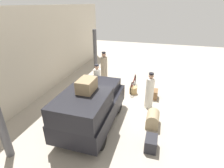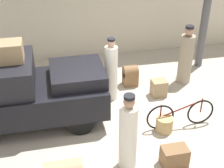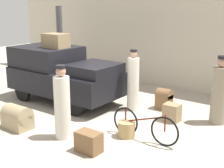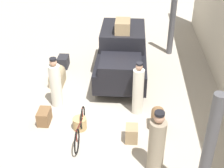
{
  "view_description": "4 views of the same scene",
  "coord_description": "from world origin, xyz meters",
  "px_view_note": "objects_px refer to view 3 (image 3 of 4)",
  "views": [
    {
      "loc": [
        -7.29,
        -2.01,
        4.6
      ],
      "look_at": [
        0.2,
        0.2,
        0.95
      ],
      "focal_mm": 28.0,
      "sensor_mm": 36.0,
      "label": 1
    },
    {
      "loc": [
        -1.22,
        -6.36,
        4.86
      ],
      "look_at": [
        0.2,
        0.2,
        0.95
      ],
      "focal_mm": 50.0,
      "sensor_mm": 36.0,
      "label": 2
    },
    {
      "loc": [
        5.21,
        -6.48,
        3.13
      ],
      "look_at": [
        0.2,
        0.2,
        0.95
      ],
      "focal_mm": 50.0,
      "sensor_mm": 36.0,
      "label": 3
    },
    {
      "loc": [
        8.61,
        0.8,
        6.18
      ],
      "look_at": [
        0.2,
        0.2,
        0.95
      ],
      "focal_mm": 50.0,
      "sensor_mm": 36.0,
      "label": 4
    }
  ],
  "objects_px": {
    "wicker_basket": "(127,129)",
    "suitcase_tan_flat": "(164,99)",
    "porter_lifting_near_truck": "(62,105)",
    "trunk_on_truck_roof": "(56,41)",
    "conductor_in_dark_uniform": "(133,82)",
    "trunk_wicker_pale": "(17,118)",
    "truck": "(62,73)",
    "bicycle": "(144,126)",
    "porter_standing_middle": "(219,93)",
    "suitcase_black_upright": "(89,142)",
    "trunk_umber_medium": "(172,113)"
  },
  "relations": [
    {
      "from": "conductor_in_dark_uniform",
      "to": "suitcase_tan_flat",
      "type": "distance_m",
      "value": 1.08
    },
    {
      "from": "suitcase_black_upright",
      "to": "trunk_umber_medium",
      "type": "bearing_deg",
      "value": 77.09
    },
    {
      "from": "porter_lifting_near_truck",
      "to": "suitcase_black_upright",
      "type": "relative_size",
      "value": 3.21
    },
    {
      "from": "truck",
      "to": "trunk_wicker_pale",
      "type": "bearing_deg",
      "value": -71.85
    },
    {
      "from": "suitcase_tan_flat",
      "to": "trunk_on_truck_roof",
      "type": "distance_m",
      "value": 3.88
    },
    {
      "from": "trunk_wicker_pale",
      "to": "wicker_basket",
      "type": "bearing_deg",
      "value": 26.26
    },
    {
      "from": "bicycle",
      "to": "conductor_in_dark_uniform",
      "type": "xyz_separation_m",
      "value": [
        -1.39,
        1.65,
        0.49
      ]
    },
    {
      "from": "trunk_umber_medium",
      "to": "trunk_on_truck_roof",
      "type": "bearing_deg",
      "value": -173.43
    },
    {
      "from": "truck",
      "to": "suitcase_black_upright",
      "type": "distance_m",
      "value": 3.9
    },
    {
      "from": "bicycle",
      "to": "wicker_basket",
      "type": "bearing_deg",
      "value": -169.06
    },
    {
      "from": "truck",
      "to": "trunk_umber_medium",
      "type": "distance_m",
      "value": 3.81
    },
    {
      "from": "suitcase_black_upright",
      "to": "trunk_on_truck_roof",
      "type": "relative_size",
      "value": 0.7
    },
    {
      "from": "porter_standing_middle",
      "to": "suitcase_tan_flat",
      "type": "relative_size",
      "value": 2.83
    },
    {
      "from": "conductor_in_dark_uniform",
      "to": "suitcase_tan_flat",
      "type": "relative_size",
      "value": 2.84
    },
    {
      "from": "bicycle",
      "to": "suitcase_black_upright",
      "type": "relative_size",
      "value": 3.18
    },
    {
      "from": "truck",
      "to": "porter_lifting_near_truck",
      "type": "bearing_deg",
      "value": -44.26
    },
    {
      "from": "bicycle",
      "to": "suitcase_tan_flat",
      "type": "relative_size",
      "value": 2.73
    },
    {
      "from": "porter_standing_middle",
      "to": "wicker_basket",
      "type": "bearing_deg",
      "value": -123.48
    },
    {
      "from": "truck",
      "to": "trunk_on_truck_roof",
      "type": "height_order",
      "value": "trunk_on_truck_roof"
    },
    {
      "from": "conductor_in_dark_uniform",
      "to": "trunk_umber_medium",
      "type": "bearing_deg",
      "value": -6.56
    },
    {
      "from": "bicycle",
      "to": "porter_lifting_near_truck",
      "type": "height_order",
      "value": "porter_lifting_near_truck"
    },
    {
      "from": "suitcase_tan_flat",
      "to": "truck",
      "type": "bearing_deg",
      "value": -158.28
    },
    {
      "from": "wicker_basket",
      "to": "conductor_in_dark_uniform",
      "type": "distance_m",
      "value": 2.08
    },
    {
      "from": "bicycle",
      "to": "suitcase_tan_flat",
      "type": "xyz_separation_m",
      "value": [
        -0.67,
        2.26,
        -0.03
      ]
    },
    {
      "from": "wicker_basket",
      "to": "trunk_umber_medium",
      "type": "xyz_separation_m",
      "value": [
        0.42,
        1.57,
        0.05
      ]
    },
    {
      "from": "porter_standing_middle",
      "to": "trunk_on_truck_roof",
      "type": "xyz_separation_m",
      "value": [
        -4.98,
        -1.07,
        1.13
      ]
    },
    {
      "from": "wicker_basket",
      "to": "suitcase_tan_flat",
      "type": "distance_m",
      "value": 2.36
    },
    {
      "from": "truck",
      "to": "suitcase_black_upright",
      "type": "bearing_deg",
      "value": -36.18
    },
    {
      "from": "porter_standing_middle",
      "to": "trunk_wicker_pale",
      "type": "xyz_separation_m",
      "value": [
        -3.98,
        -3.44,
        -0.54
      ]
    },
    {
      "from": "trunk_umber_medium",
      "to": "suitcase_tan_flat",
      "type": "distance_m",
      "value": 1.01
    },
    {
      "from": "porter_standing_middle",
      "to": "trunk_on_truck_roof",
      "type": "height_order",
      "value": "trunk_on_truck_roof"
    },
    {
      "from": "bicycle",
      "to": "suitcase_tan_flat",
      "type": "height_order",
      "value": "bicycle"
    },
    {
      "from": "porter_standing_middle",
      "to": "trunk_wicker_pale",
      "type": "distance_m",
      "value": 5.29
    },
    {
      "from": "wicker_basket",
      "to": "conductor_in_dark_uniform",
      "type": "height_order",
      "value": "conductor_in_dark_uniform"
    },
    {
      "from": "truck",
      "to": "bicycle",
      "type": "height_order",
      "value": "truck"
    },
    {
      "from": "bicycle",
      "to": "trunk_wicker_pale",
      "type": "xyz_separation_m",
      "value": [
        -2.97,
        -1.33,
        -0.07
      ]
    },
    {
      "from": "porter_lifting_near_truck",
      "to": "conductor_in_dark_uniform",
      "type": "distance_m",
      "value": 2.69
    },
    {
      "from": "truck",
      "to": "bicycle",
      "type": "relative_size",
      "value": 2.13
    },
    {
      "from": "trunk_umber_medium",
      "to": "suitcase_black_upright",
      "type": "relative_size",
      "value": 0.88
    },
    {
      "from": "trunk_umber_medium",
      "to": "porter_lifting_near_truck",
      "type": "bearing_deg",
      "value": -122.3
    },
    {
      "from": "bicycle",
      "to": "trunk_on_truck_roof",
      "type": "xyz_separation_m",
      "value": [
        -3.97,
        1.04,
        1.6
      ]
    },
    {
      "from": "trunk_wicker_pale",
      "to": "suitcase_black_upright",
      "type": "distance_m",
      "value": 2.32
    },
    {
      "from": "truck",
      "to": "porter_standing_middle",
      "type": "distance_m",
      "value": 4.88
    },
    {
      "from": "conductor_in_dark_uniform",
      "to": "trunk_wicker_pale",
      "type": "bearing_deg",
      "value": -117.87
    },
    {
      "from": "truck",
      "to": "porter_standing_middle",
      "type": "relative_size",
      "value": 2.05
    },
    {
      "from": "wicker_basket",
      "to": "trunk_on_truck_roof",
      "type": "height_order",
      "value": "trunk_on_truck_roof"
    },
    {
      "from": "porter_standing_middle",
      "to": "truck",
      "type": "bearing_deg",
      "value": -167.3
    },
    {
      "from": "porter_standing_middle",
      "to": "bicycle",
      "type": "bearing_deg",
      "value": -115.6
    },
    {
      "from": "porter_lifting_near_truck",
      "to": "trunk_on_truck_roof",
      "type": "bearing_deg",
      "value": 138.57
    },
    {
      "from": "truck",
      "to": "suitcase_tan_flat",
      "type": "bearing_deg",
      "value": 21.72
    }
  ]
}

